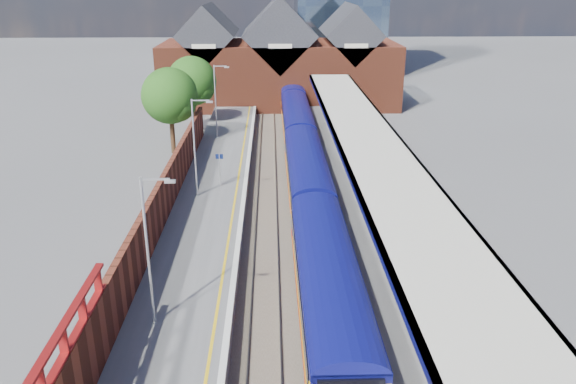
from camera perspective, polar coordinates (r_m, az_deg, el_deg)
name	(u,v)px	position (r m, az deg, el deg)	size (l,w,h in m)	color
ground	(285,172)	(48.47, -0.32, 2.05)	(240.00, 240.00, 0.00)	#5B5B5E
ballast_bed	(288,218)	(39.13, 0.03, -2.62)	(6.00, 76.00, 0.06)	#473D33
rails	(288,216)	(39.09, 0.03, -2.50)	(4.51, 76.00, 0.14)	slate
left_platform	(209,212)	(39.18, -8.04, -2.06)	(5.00, 76.00, 1.00)	#565659
right_platform	(374,210)	(39.56, 8.75, -1.87)	(6.00, 76.00, 1.00)	#565659
coping_left	(243,205)	(38.78, -4.63, -1.32)	(0.30, 76.00, 0.05)	silver
coping_right	(334,204)	(38.95, 4.67, -1.22)	(0.30, 76.00, 0.05)	silver
yellow_line	(234,205)	(38.82, -5.51, -1.35)	(0.14, 76.00, 0.01)	yellow
train	(301,141)	(50.05, 1.33, 5.20)	(2.88, 65.91, 3.45)	#0D0F60
canopy	(366,137)	(39.76, 7.91, 5.54)	(4.50, 52.00, 4.48)	#0E1056
lamp_post_b	(150,243)	(24.88, -13.84, -5.06)	(1.48, 0.18, 7.00)	#A5A8AA
lamp_post_c	(196,142)	(39.69, -9.31, 5.05)	(1.48, 0.18, 7.00)	#A5A8AA
lamp_post_d	(217,97)	(55.17, -7.25, 9.58)	(1.48, 0.18, 7.00)	#A5A8AA
platform_sign	(220,164)	(42.10, -6.96, 2.81)	(0.55, 0.08, 2.50)	#A5A8AA
brick_wall	(150,225)	(32.98, -13.86, -3.32)	(0.35, 50.00, 3.86)	maroon
station_building	(280,63)	(74.58, -0.86, 13.00)	(30.00, 12.12, 13.78)	maroon
tree_near	(171,98)	(53.60, -11.78, 9.37)	(5.20, 5.20, 8.10)	#382314
tree_far	(193,83)	(61.22, -9.60, 10.91)	(5.20, 5.20, 8.10)	#382314
parked_car_red	(508,342)	(25.30, 21.44, -14.04)	(1.75, 4.35, 1.48)	#AB270E
parked_car_silver	(494,352)	(24.66, 20.16, -15.01)	(1.45, 4.15, 1.37)	#B7B7BC
parked_car_dark	(398,204)	(38.08, 11.08, -1.18)	(1.62, 3.99, 1.16)	black
parked_car_blue	(404,216)	(36.16, 11.69, -2.43)	(1.95, 4.23, 1.17)	navy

